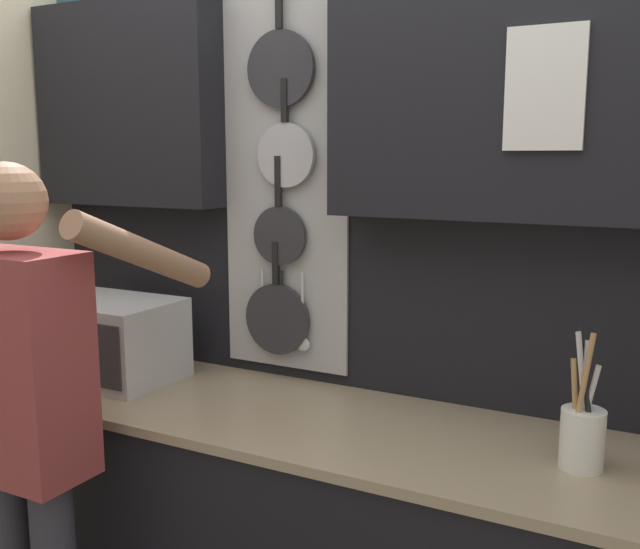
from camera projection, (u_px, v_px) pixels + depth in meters
name	position (u px, v px, depth m)	size (l,w,h in m)	color
back_wall_unit	(358.00, 217.00, 2.31)	(3.15, 0.22, 2.38)	black
microwave	(109.00, 339.00, 2.51)	(0.46, 0.35, 0.28)	silver
utensil_crock	(582.00, 432.00, 1.79)	(0.11, 0.11, 0.36)	white
person	(25.00, 410.00, 1.99)	(0.54, 0.64, 1.70)	#383842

